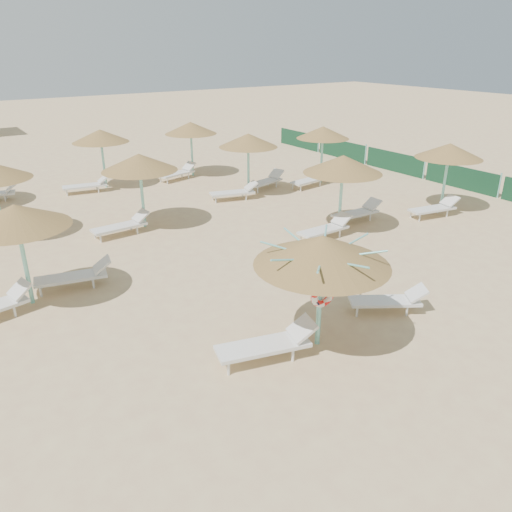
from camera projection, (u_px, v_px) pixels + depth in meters
ground at (311, 336)px, 11.52m from camera, size 120.00×120.00×0.00m
main_palapa at (322, 251)px, 10.37m from camera, size 2.90×2.90×2.60m
lounger_main_a at (269, 343)px, 10.57m from camera, size 2.25×1.16×0.78m
lounger_main_b at (390, 300)px, 12.46m from camera, size 1.89×1.47×0.68m
palapa_field at (179, 154)px, 19.33m from camera, size 19.47×13.88×2.72m
windbreak_fence at (395, 162)px, 26.11m from camera, size 0.08×19.84×1.10m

